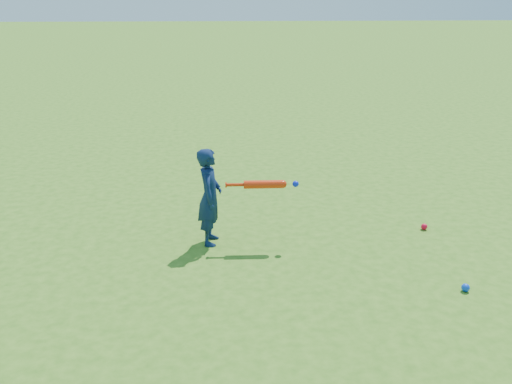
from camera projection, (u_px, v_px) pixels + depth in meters
ground at (164, 264)px, 5.84m from camera, size 80.00×80.00×0.00m
child at (210, 197)px, 6.14m from camera, size 0.29×0.41×1.08m
ground_ball_red at (424, 227)px, 6.64m from camera, size 0.07×0.07×0.07m
ground_ball_blue at (466, 288)px, 5.30m from camera, size 0.08×0.08×0.08m
bat_swing at (267, 184)px, 6.07m from camera, size 0.79×0.09×0.09m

